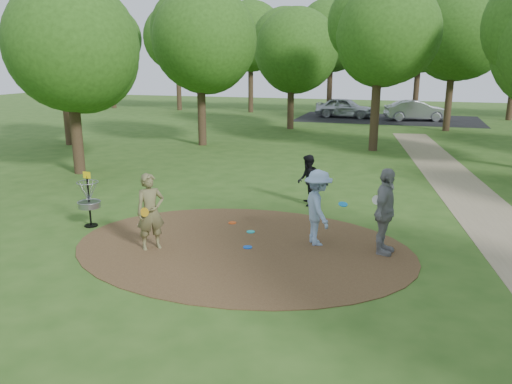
% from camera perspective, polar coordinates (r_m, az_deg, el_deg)
% --- Properties ---
extents(ground, '(100.00, 100.00, 0.00)m').
position_cam_1_polar(ground, '(12.31, -1.66, -6.32)').
color(ground, '#2D5119').
rests_on(ground, ground).
extents(dirt_clearing, '(8.40, 8.40, 0.02)m').
position_cam_1_polar(dirt_clearing, '(12.31, -1.66, -6.28)').
color(dirt_clearing, '#47301C').
rests_on(dirt_clearing, ground).
extents(parking_lot, '(14.00, 8.00, 0.01)m').
position_cam_1_polar(parking_lot, '(41.15, 14.80, 8.08)').
color(parking_lot, black).
rests_on(parking_lot, ground).
extents(player_observer_with_disc, '(0.80, 0.79, 1.87)m').
position_cam_1_polar(player_observer_with_disc, '(12.18, -11.96, -2.24)').
color(player_observer_with_disc, brown).
rests_on(player_observer_with_disc, ground).
extents(player_throwing_with_disc, '(1.35, 1.41, 1.89)m').
position_cam_1_polar(player_throwing_with_disc, '(12.30, 7.09, -1.81)').
color(player_throwing_with_disc, '#85A2C6').
rests_on(player_throwing_with_disc, ground).
extents(player_walking_with_disc, '(0.82, 0.93, 1.61)m').
position_cam_1_polar(player_walking_with_disc, '(15.72, 5.93, 1.34)').
color(player_walking_with_disc, black).
rests_on(player_walking_with_disc, ground).
extents(player_waiting_with_disc, '(0.71, 1.28, 2.06)m').
position_cam_1_polar(player_waiting_with_disc, '(11.96, 14.51, -2.21)').
color(player_waiting_with_disc, gray).
rests_on(player_waiting_with_disc, ground).
extents(disc_ground_cyan, '(0.22, 0.22, 0.02)m').
position_cam_1_polar(disc_ground_cyan, '(13.29, -0.61, -4.57)').
color(disc_ground_cyan, '#16AEB5').
rests_on(disc_ground_cyan, dirt_clearing).
extents(disc_ground_blue, '(0.22, 0.22, 0.02)m').
position_cam_1_polar(disc_ground_blue, '(12.23, -0.97, -6.32)').
color(disc_ground_blue, blue).
rests_on(disc_ground_blue, dirt_clearing).
extents(disc_ground_red, '(0.22, 0.22, 0.02)m').
position_cam_1_polar(disc_ground_red, '(14.04, -2.72, -3.52)').
color(disc_ground_red, '#D24415').
rests_on(disc_ground_red, dirt_clearing).
extents(car_left, '(4.84, 2.40, 1.59)m').
position_cam_1_polar(car_left, '(41.46, 10.12, 9.48)').
color(car_left, '#B9BCC1').
rests_on(car_left, ground).
extents(car_right, '(4.91, 2.63, 1.54)m').
position_cam_1_polar(car_right, '(40.48, 17.83, 8.85)').
color(car_right, '#9B9DA2').
rests_on(car_right, ground).
extents(disc_golf_basket, '(0.63, 0.63, 1.54)m').
position_cam_1_polar(disc_golf_basket, '(14.32, -18.59, -0.40)').
color(disc_golf_basket, black).
rests_on(disc_golf_basket, ground).
extents(tree_ring, '(37.23, 45.18, 8.99)m').
position_cam_1_polar(tree_ring, '(20.65, 18.54, 16.22)').
color(tree_ring, '#332316').
rests_on(tree_ring, ground).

